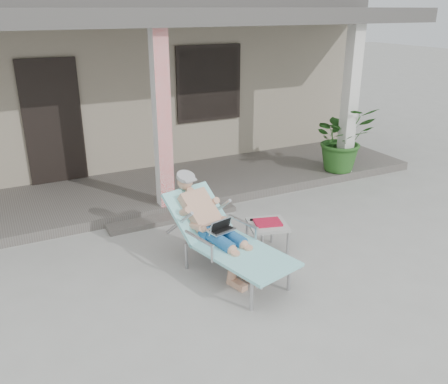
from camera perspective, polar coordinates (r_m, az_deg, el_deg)
ground at (r=5.75m, az=0.56°, el=-10.29°), size 60.00×60.00×0.00m
house at (r=11.15m, az=-15.24°, el=13.75°), size 10.40×5.40×3.30m
porch_deck at (r=8.22m, az=-8.99°, el=0.17°), size 10.00×2.00×0.15m
porch_overhang at (r=7.63m, az=-10.09°, el=19.39°), size 10.00×2.30×2.85m
porch_step at (r=7.23m, az=-6.13°, el=-3.06°), size 2.00×0.30×0.07m
lounger at (r=5.59m, az=-0.64°, el=-2.79°), size 1.10×1.89×1.18m
side_table at (r=6.17m, az=5.25°, el=-4.11°), size 0.60×0.60×0.44m
potted_palm at (r=9.03m, az=14.07°, el=6.29°), size 1.26×1.15×1.22m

